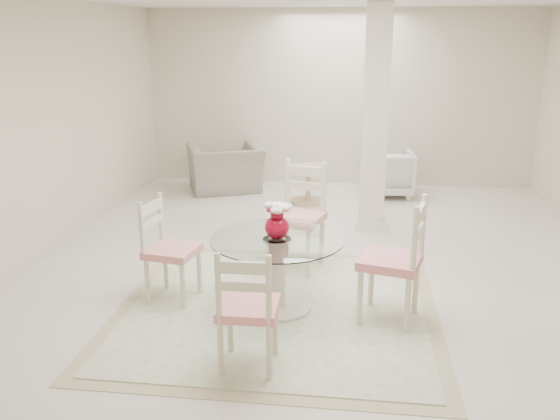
# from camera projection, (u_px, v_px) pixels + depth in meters

# --- Properties ---
(ground) EXTENTS (7.00, 7.00, 0.00)m
(ground) POSITION_uv_depth(u_px,v_px,m) (325.00, 262.00, 6.25)
(ground) COLOR silver
(ground) RESTS_ON ground
(room_shell) EXTENTS (6.02, 7.02, 2.71)m
(room_shell) POSITION_uv_depth(u_px,v_px,m) (329.00, 84.00, 5.72)
(room_shell) COLOR beige
(room_shell) RESTS_ON ground
(column) EXTENTS (0.30, 0.30, 2.70)m
(column) POSITION_uv_depth(u_px,v_px,m) (375.00, 118.00, 7.04)
(column) COLOR beige
(column) RESTS_ON ground
(area_rug) EXTENTS (2.78, 2.78, 0.02)m
(area_rug) POSITION_uv_depth(u_px,v_px,m) (277.00, 308.00, 5.19)
(area_rug) COLOR tan
(area_rug) RESTS_ON ground
(dining_table) EXTENTS (1.14, 1.14, 0.66)m
(dining_table) POSITION_uv_depth(u_px,v_px,m) (277.00, 274.00, 5.10)
(dining_table) COLOR beige
(dining_table) RESTS_ON ground
(red_vase) EXTENTS (0.24, 0.23, 0.32)m
(red_vase) POSITION_uv_depth(u_px,v_px,m) (277.00, 220.00, 4.95)
(red_vase) COLOR #A1041F
(red_vase) RESTS_ON dining_table
(dining_chair_east) EXTENTS (0.58, 0.58, 1.18)m
(dining_chair_east) POSITION_uv_depth(u_px,v_px,m) (400.00, 252.00, 4.80)
(dining_chair_east) COLOR beige
(dining_chair_east) RESTS_ON ground
(dining_chair_north) EXTENTS (0.59, 0.59, 1.20)m
(dining_chair_north) POSITION_uv_depth(u_px,v_px,m) (300.00, 208.00, 5.97)
(dining_chair_north) COLOR beige
(dining_chair_north) RESTS_ON ground
(dining_chair_west) EXTENTS (0.48, 0.48, 1.04)m
(dining_chair_west) POSITION_uv_depth(u_px,v_px,m) (165.00, 242.00, 5.24)
(dining_chair_west) COLOR beige
(dining_chair_west) RESTS_ON ground
(dining_chair_south) EXTENTS (0.42, 0.42, 1.04)m
(dining_chair_south) POSITION_uv_depth(u_px,v_px,m) (247.00, 302.00, 4.08)
(dining_chair_south) COLOR beige
(dining_chair_south) RESTS_ON ground
(recliner_taupe) EXTENTS (1.35, 1.27, 0.70)m
(recliner_taupe) POSITION_uv_depth(u_px,v_px,m) (225.00, 168.00, 9.02)
(recliner_taupe) COLOR gray
(recliner_taupe) RESTS_ON ground
(armchair_white) EXTENTS (0.77, 0.79, 0.67)m
(armchair_white) POSITION_uv_depth(u_px,v_px,m) (388.00, 173.00, 8.77)
(armchair_white) COLOR silver
(armchair_white) RESTS_ON ground
(side_table) EXTENTS (0.51, 0.51, 0.53)m
(side_table) POSITION_uv_depth(u_px,v_px,m) (308.00, 186.00, 8.39)
(side_table) COLOR tan
(side_table) RESTS_ON ground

